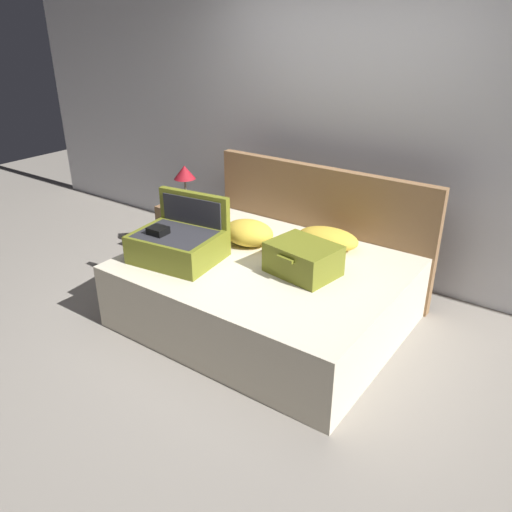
{
  "coord_description": "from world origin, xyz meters",
  "views": [
    {
      "loc": [
        1.88,
        -2.35,
        2.12
      ],
      "look_at": [
        0.0,
        0.28,
        0.6
      ],
      "focal_mm": 35.69,
      "sensor_mm": 36.0,
      "label": 1
    }
  ],
  "objects_px": {
    "hard_case_large": "(179,242)",
    "pillow_center_head": "(248,233)",
    "nightstand": "(188,232)",
    "table_lamp": "(185,174)",
    "pillow_near_headboard": "(328,239)",
    "hard_case_medium": "(303,259)",
    "bed": "(265,293)"
  },
  "relations": [
    {
      "from": "hard_case_large",
      "to": "nightstand",
      "type": "distance_m",
      "value": 1.14
    },
    {
      "from": "hard_case_medium",
      "to": "nightstand",
      "type": "distance_m",
      "value": 1.67
    },
    {
      "from": "hard_case_large",
      "to": "pillow_center_head",
      "type": "height_order",
      "value": "hard_case_large"
    },
    {
      "from": "bed",
      "to": "hard_case_large",
      "type": "bearing_deg",
      "value": -151.44
    },
    {
      "from": "hard_case_large",
      "to": "hard_case_medium",
      "type": "xyz_separation_m",
      "value": [
        0.86,
        0.33,
        -0.02
      ]
    },
    {
      "from": "bed",
      "to": "pillow_center_head",
      "type": "xyz_separation_m",
      "value": [
        -0.3,
        0.2,
        0.35
      ]
    },
    {
      "from": "nightstand",
      "to": "table_lamp",
      "type": "xyz_separation_m",
      "value": [
        0.0,
        0.0,
        0.56
      ]
    },
    {
      "from": "table_lamp",
      "to": "pillow_center_head",
      "type": "bearing_deg",
      "value": -18.7
    },
    {
      "from": "pillow_center_head",
      "to": "nightstand",
      "type": "height_order",
      "value": "pillow_center_head"
    },
    {
      "from": "hard_case_large",
      "to": "pillow_near_headboard",
      "type": "distance_m",
      "value": 1.14
    },
    {
      "from": "pillow_near_headboard",
      "to": "pillow_center_head",
      "type": "height_order",
      "value": "pillow_center_head"
    },
    {
      "from": "bed",
      "to": "hard_case_medium",
      "type": "relative_size",
      "value": 3.83
    },
    {
      "from": "pillow_center_head",
      "to": "nightstand",
      "type": "xyz_separation_m",
      "value": [
        -0.95,
        0.32,
        -0.33
      ]
    },
    {
      "from": "pillow_center_head",
      "to": "pillow_near_headboard",
      "type": "bearing_deg",
      "value": 28.87
    },
    {
      "from": "pillow_near_headboard",
      "to": "nightstand",
      "type": "relative_size",
      "value": 0.91
    },
    {
      "from": "pillow_near_headboard",
      "to": "table_lamp",
      "type": "relative_size",
      "value": 1.28
    },
    {
      "from": "pillow_near_headboard",
      "to": "nightstand",
      "type": "xyz_separation_m",
      "value": [
        -1.49,
        0.03,
        -0.31
      ]
    },
    {
      "from": "nightstand",
      "to": "table_lamp",
      "type": "distance_m",
      "value": 0.56
    },
    {
      "from": "hard_case_large",
      "to": "nightstand",
      "type": "height_order",
      "value": "hard_case_large"
    },
    {
      "from": "bed",
      "to": "hard_case_medium",
      "type": "distance_m",
      "value": 0.47
    },
    {
      "from": "bed",
      "to": "hard_case_large",
      "type": "xyz_separation_m",
      "value": [
        -0.56,
        -0.31,
        0.38
      ]
    },
    {
      "from": "nightstand",
      "to": "hard_case_large",
      "type": "bearing_deg",
      "value": -50.11
    },
    {
      "from": "hard_case_large",
      "to": "nightstand",
      "type": "xyz_separation_m",
      "value": [
        -0.69,
        0.83,
        -0.36
      ]
    },
    {
      "from": "hard_case_medium",
      "to": "pillow_near_headboard",
      "type": "relative_size",
      "value": 1.05
    },
    {
      "from": "pillow_center_head",
      "to": "table_lamp",
      "type": "distance_m",
      "value": 1.03
    },
    {
      "from": "hard_case_medium",
      "to": "pillow_near_headboard",
      "type": "bearing_deg",
      "value": 106.47
    },
    {
      "from": "bed",
      "to": "pillow_center_head",
      "type": "distance_m",
      "value": 0.5
    },
    {
      "from": "bed",
      "to": "nightstand",
      "type": "xyz_separation_m",
      "value": [
        -1.25,
        0.52,
        0.02
      ]
    },
    {
      "from": "hard_case_large",
      "to": "pillow_center_head",
      "type": "relative_size",
      "value": 1.62
    },
    {
      "from": "nightstand",
      "to": "table_lamp",
      "type": "bearing_deg",
      "value": 0.0
    },
    {
      "from": "bed",
      "to": "pillow_near_headboard",
      "type": "bearing_deg",
      "value": 63.99
    },
    {
      "from": "hard_case_large",
      "to": "pillow_near_headboard",
      "type": "bearing_deg",
      "value": 37.69
    }
  ]
}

